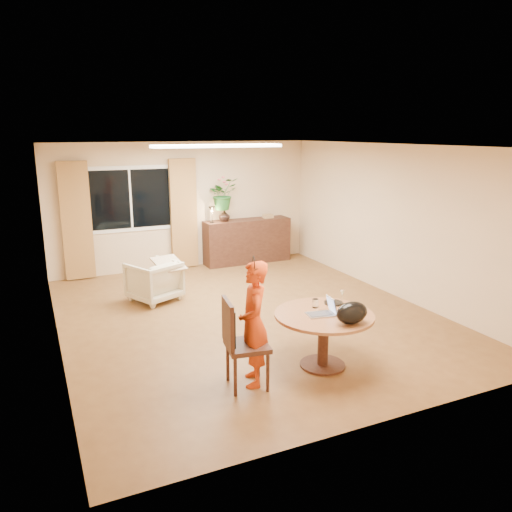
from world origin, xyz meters
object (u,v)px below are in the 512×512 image
Objects in this scene: dining_table at (324,325)px; sideboard at (247,241)px; dining_chair at (247,343)px; armchair at (154,281)px; child at (254,324)px.

sideboard reaches higher than dining_table.
dining_table is at bearing 12.37° from dining_chair.
dining_table is at bearing 86.45° from armchair.
sideboard is at bearing 174.85° from child.
child reaches higher than dining_chair.
dining_table is at bearing -103.19° from sideboard.
sideboard is (2.45, 1.68, 0.13)m from armchair.
armchair is at bearing 102.89° from dining_chair.
dining_table is 0.84× the size of child.
armchair is 0.40× the size of sideboard.
dining_chair is 3.37m from armchair.
dining_table is at bearing 109.36° from child.
child reaches higher than armchair.
dining_chair is at bearing 69.34° from armchair.
dining_chair is 5.50m from sideboard.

